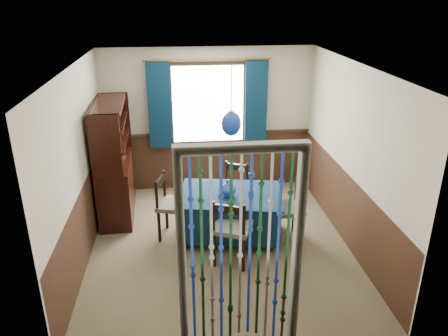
{
  "coord_description": "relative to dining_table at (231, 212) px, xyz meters",
  "views": [
    {
      "loc": [
        -0.52,
        -5.32,
        3.36
      ],
      "look_at": [
        0.09,
        0.24,
        1.06
      ],
      "focal_mm": 35.0,
      "sensor_mm": 36.0,
      "label": 1
    }
  ],
  "objects": [
    {
      "name": "vase_table",
      "position": [
        -0.05,
        -0.05,
        0.39
      ],
      "size": [
        0.24,
        0.24,
        0.22
      ],
      "primitive_type": "imported",
      "rotation": [
        0.0,
        0.0,
        0.15
      ],
      "color": "#153396",
      "rests_on": "dining_table"
    },
    {
      "name": "dining_table",
      "position": [
        0.0,
        0.0,
        0.0
      ],
      "size": [
        1.59,
        1.23,
        0.69
      ],
      "rotation": [
        0.0,
        0.0,
        -0.17
      ],
      "color": "#0B243A",
      "rests_on": "floor"
    },
    {
      "name": "wall_back",
      "position": [
        -0.18,
        1.82,
        0.84
      ],
      "size": [
        3.6,
        0.0,
        3.6
      ],
      "primitive_type": "plane",
      "rotation": [
        1.57,
        0.0,
        0.0
      ],
      "color": "beige",
      "rests_on": "ground"
    },
    {
      "name": "vase_sideboard",
      "position": [
        -1.66,
        1.26,
        0.6
      ],
      "size": [
        0.21,
        0.21,
        0.19
      ],
      "primitive_type": "imported",
      "rotation": [
        0.0,
        0.0,
        0.15
      ],
      "color": "beige",
      "rests_on": "sideboard"
    },
    {
      "name": "wall_right",
      "position": [
        1.62,
        -0.18,
        0.84
      ],
      "size": [
        0.0,
        4.0,
        4.0
      ],
      "primitive_type": "plane",
      "rotation": [
        1.57,
        0.0,
        -1.57
      ],
      "color": "beige",
      "rests_on": "ground"
    },
    {
      "name": "wainscot_right",
      "position": [
        1.61,
        -0.18,
        0.09
      ],
      "size": [
        0.0,
        4.0,
        4.0
      ],
      "primitive_type": "plane",
      "rotation": [
        1.57,
        0.0,
        -1.57
      ],
      "color": "#382115",
      "rests_on": "ground"
    },
    {
      "name": "doorway",
      "position": [
        -0.18,
        -2.12,
        0.64
      ],
      "size": [
        1.16,
        0.12,
        2.18
      ],
      "primitive_type": null,
      "color": "silver",
      "rests_on": "ground"
    },
    {
      "name": "sideboard",
      "position": [
        -1.72,
        0.94,
        0.22
      ],
      "size": [
        0.54,
        1.41,
        1.82
      ],
      "rotation": [
        0.0,
        0.0,
        0.04
      ],
      "color": "black",
      "rests_on": "floor"
    },
    {
      "name": "chair_right",
      "position": [
        0.82,
        -0.15,
        0.08
      ],
      "size": [
        0.46,
        0.48,
        0.91
      ],
      "rotation": [
        0.0,
        0.0,
        1.63
      ],
      "color": "black",
      "rests_on": "floor"
    },
    {
      "name": "window",
      "position": [
        -0.18,
        1.77,
        1.14
      ],
      "size": [
        1.32,
        0.12,
        1.42
      ],
      "primitive_type": "cube",
      "color": "black",
      "rests_on": "wall_back"
    },
    {
      "name": "wall_left",
      "position": [
        -1.98,
        -0.18,
        0.84
      ],
      "size": [
        0.0,
        4.0,
        4.0
      ],
      "primitive_type": "plane",
      "rotation": [
        1.57,
        0.0,
        1.57
      ],
      "color": "beige",
      "rests_on": "ground"
    },
    {
      "name": "wainscot_back",
      "position": [
        -0.18,
        1.8,
        0.09
      ],
      "size": [
        3.6,
        0.0,
        3.6
      ],
      "primitive_type": "plane",
      "rotation": [
        1.57,
        0.0,
        0.0
      ],
      "color": "#382115",
      "rests_on": "ground"
    },
    {
      "name": "chair_near",
      "position": [
        -0.06,
        -0.65,
        0.1
      ],
      "size": [
        0.61,
        0.59,
        0.95
      ],
      "rotation": [
        0.0,
        0.0,
        -0.39
      ],
      "color": "black",
      "rests_on": "floor"
    },
    {
      "name": "ceiling",
      "position": [
        -0.18,
        -0.18,
        2.09
      ],
      "size": [
        4.0,
        4.0,
        0.0
      ],
      "primitive_type": "plane",
      "rotation": [
        3.14,
        0.0,
        0.0
      ],
      "color": "silver",
      "rests_on": "ground"
    },
    {
      "name": "chair_far",
      "position": [
        0.13,
        0.66,
        0.05
      ],
      "size": [
        0.55,
        0.54,
        0.85
      ],
      "rotation": [
        0.0,
        0.0,
        2.7
      ],
      "color": "black",
      "rests_on": "floor"
    },
    {
      "name": "chair_left",
      "position": [
        -0.83,
        0.13,
        0.09
      ],
      "size": [
        0.55,
        0.56,
        0.94
      ],
      "rotation": [
        0.0,
        0.0,
        -1.83
      ],
      "color": "black",
      "rests_on": "floor"
    },
    {
      "name": "bowl_shelf",
      "position": [
        -1.66,
        0.72,
        0.86
      ],
      "size": [
        0.25,
        0.25,
        0.05
      ],
      "primitive_type": "imported",
      "rotation": [
        0.0,
        0.0,
        -0.25
      ],
      "color": "beige",
      "rests_on": "sideboard"
    },
    {
      "name": "floor",
      "position": [
        -0.18,
        -0.18,
        -0.41
      ],
      "size": [
        4.0,
        4.0,
        0.0
      ],
      "primitive_type": "plane",
      "color": "brown",
      "rests_on": "ground"
    },
    {
      "name": "pendant_lamp",
      "position": [
        0.0,
        -0.0,
        1.31
      ],
      "size": [
        0.26,
        0.26,
        0.94
      ],
      "color": "olive",
      "rests_on": "ceiling"
    },
    {
      "name": "wall_front",
      "position": [
        -0.18,
        -2.18,
        0.84
      ],
      "size": [
        3.6,
        0.0,
        3.6
      ],
      "primitive_type": "plane",
      "rotation": [
        -1.57,
        0.0,
        0.0
      ],
      "color": "beige",
      "rests_on": "ground"
    },
    {
      "name": "wainscot_front",
      "position": [
        -0.18,
        -2.17,
        0.09
      ],
      "size": [
        3.6,
        0.0,
        3.6
      ],
      "primitive_type": "plane",
      "rotation": [
        -1.57,
        0.0,
        0.0
      ],
      "color": "#382115",
      "rests_on": "ground"
    },
    {
      "name": "wainscot_left",
      "position": [
        -1.96,
        -0.18,
        0.09
      ],
      "size": [
        0.0,
        4.0,
        4.0
      ],
      "primitive_type": "plane",
      "rotation": [
        1.57,
        0.0,
        1.57
      ],
      "color": "#382115",
      "rests_on": "ground"
    }
  ]
}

